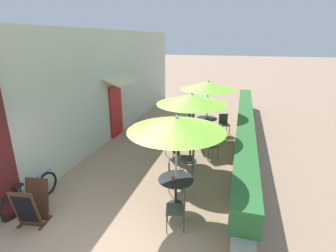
{
  "coord_description": "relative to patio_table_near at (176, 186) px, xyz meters",
  "views": [
    {
      "loc": [
        2.46,
        -3.35,
        3.9
      ],
      "look_at": [
        0.15,
        4.93,
        1.0
      ],
      "focal_mm": 28.0,
      "sensor_mm": 36.0,
      "label": 1
    }
  ],
  "objects": [
    {
      "name": "patio_umbrella_far",
      "position": [
        0.05,
        5.1,
        1.55
      ],
      "size": [
        2.2,
        2.2,
        2.31
      ],
      "color": "#B7B7BC",
      "rests_on": "ground_plane"
    },
    {
      "name": "coffee_cup_far",
      "position": [
        0.11,
        5.0,
        0.23
      ],
      "size": [
        0.07,
        0.07,
        0.09
      ],
      "color": "teal",
      "rests_on": "patio_table_far"
    },
    {
      "name": "patio_umbrella_mid",
      "position": [
        -0.13,
        2.51,
        1.55
      ],
      "size": [
        2.2,
        2.2,
        2.31
      ],
      "color": "#B7B7BC",
      "rests_on": "ground_plane"
    },
    {
      "name": "cafe_chair_mid_left",
      "position": [
        -0.85,
        2.78,
        -0.05
      ],
      "size": [
        0.54,
        0.54,
        0.87
      ],
      "rotation": [
        0.0,
        0.0,
        5.82
      ],
      "color": "#384238",
      "rests_on": "ground_plane"
    },
    {
      "name": "cafe_chair_near_left",
      "position": [
        -0.25,
        0.72,
        -0.05
      ],
      "size": [
        0.48,
        0.48,
        0.87
      ],
      "rotation": [
        0.0,
        0.0,
        4.95
      ],
      "color": "#384238",
      "rests_on": "ground_plane"
    },
    {
      "name": "patio_umbrella_near",
      "position": [
        -0.0,
        0.0,
        1.55
      ],
      "size": [
        2.2,
        2.2,
        2.31
      ],
      "color": "#B7B7BC",
      "rests_on": "ground_plane"
    },
    {
      "name": "cafe_chair_far_right",
      "position": [
        0.0,
        4.34,
        -0.05
      ],
      "size": [
        0.46,
        0.46,
        0.87
      ],
      "rotation": [
        0.0,
        0.0,
        7.69
      ],
      "color": "#384238",
      "rests_on": "ground_plane"
    },
    {
      "name": "bicycle_leaning",
      "position": [
        -3.38,
        -0.93,
        -0.23
      ],
      "size": [
        0.23,
        1.65,
        0.72
      ],
      "rotation": [
        0.0,
        0.0,
        -0.1
      ],
      "color": "black",
      "rests_on": "ground_plane"
    },
    {
      "name": "cafe_chair_mid_back",
      "position": [
        0.45,
        3.0,
        -0.05
      ],
      "size": [
        0.55,
        0.55,
        0.87
      ],
      "rotation": [
        0.0,
        0.0,
        10.01
      ],
      "color": "#384238",
      "rests_on": "ground_plane"
    },
    {
      "name": "patio_table_mid",
      "position": [
        -0.13,
        2.51,
        0.0
      ],
      "size": [
        0.84,
        0.84,
        0.75
      ],
      "color": "black",
      "rests_on": "ground_plane"
    },
    {
      "name": "cafe_facade_wall",
      "position": [
        -3.72,
        4.67,
        1.53
      ],
      "size": [
        0.98,
        13.49,
        4.2
      ],
      "color": "#B2C1AD",
      "rests_on": "ground_plane"
    },
    {
      "name": "planter_hedge",
      "position": [
        1.57,
        4.7,
        -0.03
      ],
      "size": [
        0.6,
        12.49,
        1.01
      ],
      "color": "gray",
      "rests_on": "ground_plane"
    },
    {
      "name": "cafe_chair_far_back",
      "position": [
        0.73,
        5.44,
        -0.05
      ],
      "size": [
        0.52,
        0.52,
        0.87
      ],
      "rotation": [
        0.0,
        0.0,
        9.78
      ],
      "color": "#384238",
      "rests_on": "ground_plane"
    },
    {
      "name": "patio_table_far",
      "position": [
        0.05,
        5.1,
        0.0
      ],
      "size": [
        0.84,
        0.84,
        0.75
      ],
      "color": "black",
      "rests_on": "ground_plane"
    },
    {
      "name": "coffee_cup_near",
      "position": [
        -0.05,
        -0.09,
        0.23
      ],
      "size": [
        0.07,
        0.07,
        0.09
      ],
      "color": "#B73D3D",
      "rests_on": "patio_table_near"
    },
    {
      "name": "coffee_cup_mid",
      "position": [
        -0.3,
        2.56,
        0.23
      ],
      "size": [
        0.07,
        0.07,
        0.09
      ],
      "color": "#B73D3D",
      "rests_on": "patio_table_mid"
    },
    {
      "name": "cafe_chair_mid_right",
      "position": [
        -0.01,
        1.76,
        -0.05
      ],
      "size": [
        0.43,
        0.43,
        0.87
      ],
      "rotation": [
        0.0,
        0.0,
        7.92
      ],
      "color": "#384238",
      "rests_on": "ground_plane"
    },
    {
      "name": "patio_table_near",
      "position": [
        0.0,
        0.0,
        0.0
      ],
      "size": [
        0.84,
        0.84,
        0.75
      ],
      "color": "black",
      "rests_on": "ground_plane"
    },
    {
      "name": "menu_board",
      "position": [
        -2.87,
        -1.43,
        -0.09
      ],
      "size": [
        0.62,
        0.7,
        0.95
      ],
      "rotation": [
        0.0,
        0.0,
        0.15
      ],
      "color": "#422819",
      "rests_on": "ground_plane"
    },
    {
      "name": "seated_patron_mid_left",
      "position": [
        -0.8,
        2.88,
        0.13
      ],
      "size": [
        0.46,
        0.5,
        1.25
      ],
      "rotation": [
        0.0,
        0.0,
        5.82
      ],
      "color": "#23232D",
      "rests_on": "ground_plane"
    },
    {
      "name": "cafe_chair_near_right",
      "position": [
        0.25,
        -0.72,
        -0.05
      ],
      "size": [
        0.48,
        0.48,
        0.87
      ],
      "rotation": [
        0.0,
        0.0,
        8.09
      ],
      "color": "#384238",
      "rests_on": "ground_plane"
    },
    {
      "name": "cafe_chair_far_left",
      "position": [
        -0.59,
        5.52,
        -0.05
      ],
      "size": [
        0.56,
        0.56,
        0.87
      ],
      "rotation": [
        0.0,
        0.0,
        5.6
      ],
      "color": "#384238",
      "rests_on": "ground_plane"
    }
  ]
}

